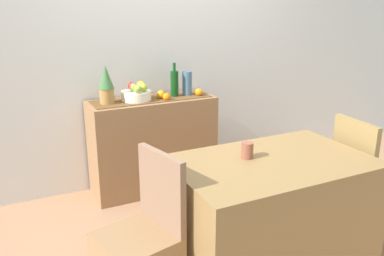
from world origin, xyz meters
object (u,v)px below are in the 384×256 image
(potted_plant, at_px, (106,84))
(fruit_bowl, at_px, (136,96))
(wine_bottle, at_px, (174,83))
(dining_table, at_px, (269,213))
(sideboard_console, at_px, (153,145))
(ceramic_vase, at_px, (187,83))
(coffee_cup, at_px, (247,150))
(chair_by_corner, at_px, (365,199))

(potted_plant, bearing_deg, fruit_bowl, 0.00)
(wine_bottle, bearing_deg, dining_table, -88.29)
(sideboard_console, relative_size, ceramic_vase, 5.05)
(coffee_cup, distance_m, chair_by_corner, 1.14)
(fruit_bowl, xyz_separation_m, wine_bottle, (0.36, 0.00, 0.08))
(wine_bottle, distance_m, ceramic_vase, 0.13)
(fruit_bowl, xyz_separation_m, ceramic_vase, (0.49, 0.00, 0.07))
(fruit_bowl, bearing_deg, sideboard_console, 0.00)
(potted_plant, height_order, chair_by_corner, potted_plant)
(fruit_bowl, height_order, coffee_cup, fruit_bowl)
(ceramic_vase, bearing_deg, wine_bottle, 180.00)
(dining_table, bearing_deg, fruit_bowl, 106.04)
(sideboard_console, distance_m, fruit_bowl, 0.50)
(fruit_bowl, height_order, wine_bottle, wine_bottle)
(fruit_bowl, relative_size, potted_plant, 0.79)
(wine_bottle, height_order, chair_by_corner, wine_bottle)
(potted_plant, relative_size, coffee_cup, 3.21)
(coffee_cup, relative_size, chair_by_corner, 0.11)
(ceramic_vase, distance_m, potted_plant, 0.75)
(coffee_cup, height_order, chair_by_corner, chair_by_corner)
(sideboard_console, relative_size, fruit_bowl, 4.32)
(ceramic_vase, xyz_separation_m, potted_plant, (-0.75, 0.00, 0.06))
(sideboard_console, distance_m, dining_table, 1.44)
(potted_plant, height_order, dining_table, potted_plant)
(potted_plant, bearing_deg, chair_by_corner, -42.29)
(sideboard_console, bearing_deg, dining_table, -79.43)
(wine_bottle, height_order, coffee_cup, wine_bottle)
(potted_plant, bearing_deg, coffee_cup, -67.53)
(potted_plant, xyz_separation_m, dining_table, (0.66, -1.41, -0.66))
(ceramic_vase, xyz_separation_m, chair_by_corner, (0.80, -1.41, -0.70))
(wine_bottle, height_order, potted_plant, potted_plant)
(wine_bottle, xyz_separation_m, potted_plant, (-0.62, 0.00, 0.05))
(wine_bottle, height_order, dining_table, wine_bottle)
(wine_bottle, bearing_deg, potted_plant, 180.00)
(fruit_bowl, relative_size, chair_by_corner, 0.29)
(ceramic_vase, distance_m, coffee_cup, 1.34)
(ceramic_vase, bearing_deg, sideboard_console, 180.00)
(sideboard_console, xyz_separation_m, dining_table, (0.26, -1.41, -0.06))
(sideboard_console, relative_size, dining_table, 0.90)
(potted_plant, distance_m, coffee_cup, 1.44)
(dining_table, xyz_separation_m, coffee_cup, (-0.12, 0.10, 0.42))
(fruit_bowl, distance_m, dining_table, 1.57)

